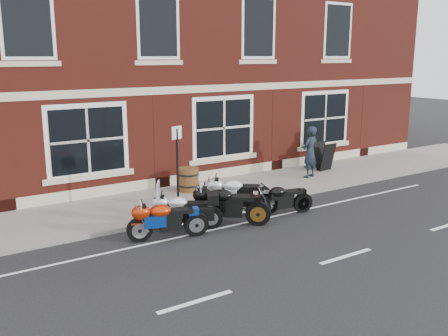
{
  "coord_description": "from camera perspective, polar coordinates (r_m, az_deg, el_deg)",
  "views": [
    {
      "loc": [
        -8.23,
        -10.5,
        4.54
      ],
      "look_at": [
        -0.38,
        1.6,
        1.27
      ],
      "focal_mm": 40.0,
      "sensor_mm": 36.0,
      "label": 1
    }
  ],
  "objects": [
    {
      "name": "pedestrian_right",
      "position": [
        20.25,
        9.74,
        2.27
      ],
      "size": [
        0.85,
        0.71,
        1.58
      ],
      "primitive_type": "imported",
      "rotation": [
        0.0,
        0.0,
        2.99
      ],
      "color": "#1B5E21",
      "rests_on": "sidewalk"
    },
    {
      "name": "moto_sport_red",
      "position": [
        12.65,
        -6.63,
        -5.75
      ],
      "size": [
        2.03,
        0.71,
        0.93
      ],
      "rotation": [
        0.0,
        0.0,
        1.29
      ],
      "color": "black",
      "rests_on": "ground"
    },
    {
      "name": "a_board_sign",
      "position": [
        19.89,
        11.4,
        1.32
      ],
      "size": [
        0.7,
        0.5,
        1.11
      ],
      "primitive_type": null,
      "rotation": [
        0.0,
        0.0,
        0.1
      ],
      "color": "black",
      "rests_on": "sidewalk"
    },
    {
      "name": "sidewalk",
      "position": [
        16.43,
        -1.56,
        -3.04
      ],
      "size": [
        30.0,
        3.0,
        0.12
      ],
      "primitive_type": "cube",
      "color": "slate",
      "rests_on": "ground"
    },
    {
      "name": "kerb",
      "position": [
        15.16,
        1.57,
        -4.4
      ],
      "size": [
        30.0,
        0.16,
        0.12
      ],
      "primitive_type": "cube",
      "color": "slate",
      "rests_on": "ground"
    },
    {
      "name": "moto_sport_black",
      "position": [
        13.61,
        0.41,
        -4.11
      ],
      "size": [
        1.86,
        1.51,
        1.02
      ],
      "rotation": [
        0.0,
        0.0,
        0.9
      ],
      "color": "black",
      "rests_on": "ground"
    },
    {
      "name": "parking_sign",
      "position": [
        13.91,
        -5.35,
        0.43
      ],
      "size": [
        0.35,
        0.13,
        2.52
      ],
      "rotation": [
        0.0,
        0.0,
        0.31
      ],
      "color": "black",
      "rests_on": "sidewalk"
    },
    {
      "name": "pedestrian_left",
      "position": [
        18.57,
        9.78,
        1.82
      ],
      "size": [
        0.8,
        0.64,
        1.9
      ],
      "primitive_type": "imported",
      "rotation": [
        0.0,
        0.0,
        3.45
      ],
      "color": "black",
      "rests_on": "sidewalk"
    },
    {
      "name": "moto_sport_silver",
      "position": [
        14.56,
        1.63,
        -2.94
      ],
      "size": [
        1.95,
        1.46,
        1.03
      ],
      "rotation": [
        0.0,
        0.0,
        0.95
      ],
      "color": "black",
      "rests_on": "ground"
    },
    {
      "name": "ground",
      "position": [
        14.09,
        4.86,
        -6.05
      ],
      "size": [
        80.0,
        80.0,
        0.0
      ],
      "primitive_type": "plane",
      "color": "black",
      "rests_on": "ground"
    },
    {
      "name": "moto_touring_silver",
      "position": [
        13.34,
        -4.76,
        -4.72
      ],
      "size": [
        1.77,
        1.17,
        1.32
      ],
      "rotation": [
        0.0,
        0.0,
        1.01
      ],
      "color": "black",
      "rests_on": "ground"
    },
    {
      "name": "moto_naked_black",
      "position": [
        14.53,
        6.49,
        -3.44
      ],
      "size": [
        1.91,
        0.55,
        0.87
      ],
      "rotation": [
        0.0,
        0.0,
        1.34
      ],
      "color": "black",
      "rests_on": "ground"
    },
    {
      "name": "barrel_planter",
      "position": [
        16.59,
        -4.09,
        -1.3
      ],
      "size": [
        0.7,
        0.7,
        0.78
      ],
      "color": "#492A13",
      "rests_on": "sidewalk"
    },
    {
      "name": "pub_building",
      "position": [
        22.6,
        -12.05,
        16.21
      ],
      "size": [
        24.0,
        12.0,
        12.0
      ],
      "primitive_type": "cube",
      "color": "maroon",
      "rests_on": "ground"
    }
  ]
}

